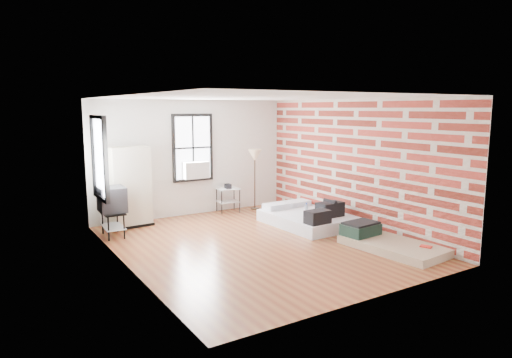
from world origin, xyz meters
TOP-DOWN VIEW (x-y plane):
  - ground at (0.00, 0.00)m, footprint 6.00×6.00m
  - room_shell at (0.23, 0.36)m, footprint 5.02×6.02m
  - mattress_main at (1.75, 0.61)m, footprint 1.53×2.04m
  - mattress_bare at (1.91, -1.48)m, footprint 1.16×1.97m
  - wardrobe at (-1.66, 2.65)m, footprint 0.93×0.57m
  - side_table at (0.83, 2.72)m, footprint 0.59×0.50m
  - floor_lamp at (1.58, 2.65)m, footprint 0.33×0.33m
  - tv_stand at (-2.21, 2.02)m, footprint 0.54×0.75m

SIDE VIEW (x-z plane):
  - ground at x=0.00m, z-range 0.00..0.00m
  - mattress_bare at x=1.91m, z-range -0.08..0.33m
  - mattress_main at x=1.75m, z-range -0.14..0.49m
  - side_table at x=0.83m, z-range 0.13..0.85m
  - tv_stand at x=-2.21m, z-range 0.22..1.25m
  - wardrobe at x=-1.66m, z-range 0.00..1.77m
  - floor_lamp at x=1.58m, z-range 0.55..2.10m
  - room_shell at x=0.23m, z-range 0.33..3.14m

